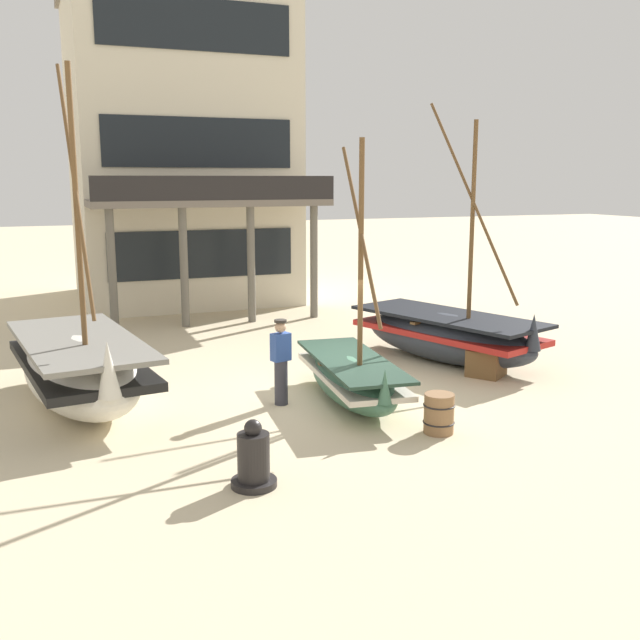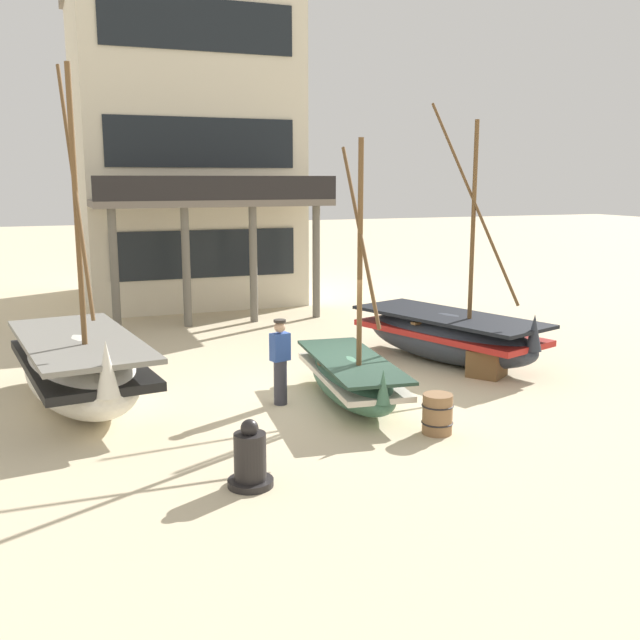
{
  "view_description": "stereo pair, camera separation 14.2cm",
  "coord_description": "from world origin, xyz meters",
  "px_view_note": "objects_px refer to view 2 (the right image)",
  "views": [
    {
      "loc": [
        -5.57,
        -12.99,
        4.33
      ],
      "look_at": [
        0.0,
        1.0,
        1.4
      ],
      "focal_mm": 40.79,
      "sensor_mm": 36.0,
      "label": 1
    },
    {
      "loc": [
        -5.44,
        -13.05,
        4.33
      ],
      "look_at": [
        0.0,
        1.0,
        1.4
      ],
      "focal_mm": 40.79,
      "sensor_mm": 36.0,
      "label": 2
    }
  ],
  "objects_px": {
    "fisherman_by_hull": "(280,363)",
    "fishing_boat_far_right": "(81,368)",
    "fishing_boat_near_left": "(351,377)",
    "fishing_boat_centre_large": "(449,335)",
    "wooden_barrel": "(437,414)",
    "cargo_crate": "(487,363)",
    "harbor_building_main": "(182,148)",
    "capstan_winch": "(250,460)"
  },
  "relations": [
    {
      "from": "fisherman_by_hull",
      "to": "fishing_boat_far_right",
      "type": "bearing_deg",
      "value": 160.13
    },
    {
      "from": "fishing_boat_near_left",
      "to": "fishing_boat_centre_large",
      "type": "bearing_deg",
      "value": 31.63
    },
    {
      "from": "wooden_barrel",
      "to": "cargo_crate",
      "type": "distance_m",
      "value": 4.07
    },
    {
      "from": "fishing_boat_far_right",
      "to": "harbor_building_main",
      "type": "bearing_deg",
      "value": 70.36
    },
    {
      "from": "fishing_boat_near_left",
      "to": "wooden_barrel",
      "type": "bearing_deg",
      "value": -73.1
    },
    {
      "from": "harbor_building_main",
      "to": "cargo_crate",
      "type": "bearing_deg",
      "value": -73.07
    },
    {
      "from": "wooden_barrel",
      "to": "cargo_crate",
      "type": "height_order",
      "value": "wooden_barrel"
    },
    {
      "from": "fishing_boat_near_left",
      "to": "cargo_crate",
      "type": "distance_m",
      "value": 3.64
    },
    {
      "from": "fishing_boat_near_left",
      "to": "capstan_winch",
      "type": "bearing_deg",
      "value": -133.17
    },
    {
      "from": "wooden_barrel",
      "to": "harbor_building_main",
      "type": "bearing_deg",
      "value": 94.16
    },
    {
      "from": "fishing_boat_centre_large",
      "to": "wooden_barrel",
      "type": "height_order",
      "value": "fishing_boat_centre_large"
    },
    {
      "from": "fishing_boat_far_right",
      "to": "capstan_winch",
      "type": "relative_size",
      "value": 6.39
    },
    {
      "from": "fishing_boat_near_left",
      "to": "capstan_winch",
      "type": "relative_size",
      "value": 5.07
    },
    {
      "from": "fisherman_by_hull",
      "to": "cargo_crate",
      "type": "xyz_separation_m",
      "value": [
        4.93,
        0.28,
        -0.53
      ]
    },
    {
      "from": "fisherman_by_hull",
      "to": "wooden_barrel",
      "type": "relative_size",
      "value": 2.41
    },
    {
      "from": "cargo_crate",
      "to": "fishing_boat_far_right",
      "type": "bearing_deg",
      "value": 173.17
    },
    {
      "from": "fishing_boat_centre_large",
      "to": "fishing_boat_far_right",
      "type": "xyz_separation_m",
      "value": [
        -8.46,
        -0.47,
        0.11
      ]
    },
    {
      "from": "fishing_boat_centre_large",
      "to": "fishing_boat_far_right",
      "type": "relative_size",
      "value": 0.95
    },
    {
      "from": "fishing_boat_near_left",
      "to": "fisherman_by_hull",
      "type": "distance_m",
      "value": 1.43
    },
    {
      "from": "fishing_boat_far_right",
      "to": "fisherman_by_hull",
      "type": "xyz_separation_m",
      "value": [
        3.62,
        -1.31,
        0.08
      ]
    },
    {
      "from": "fishing_boat_centre_large",
      "to": "fishing_boat_far_right",
      "type": "bearing_deg",
      "value": -176.8
    },
    {
      "from": "capstan_winch",
      "to": "fishing_boat_centre_large",
      "type": "bearing_deg",
      "value": 39.42
    },
    {
      "from": "fishing_boat_far_right",
      "to": "fisherman_by_hull",
      "type": "relative_size",
      "value": 3.79
    },
    {
      "from": "fishing_boat_near_left",
      "to": "capstan_winch",
      "type": "distance_m",
      "value": 4.31
    },
    {
      "from": "cargo_crate",
      "to": "harbor_building_main",
      "type": "xyz_separation_m",
      "value": [
        -4.1,
        13.47,
        5.12
      ]
    },
    {
      "from": "fishing_boat_far_right",
      "to": "cargo_crate",
      "type": "xyz_separation_m",
      "value": [
        8.54,
        -1.02,
        -0.45
      ]
    },
    {
      "from": "fisherman_by_hull",
      "to": "harbor_building_main",
      "type": "height_order",
      "value": "harbor_building_main"
    },
    {
      "from": "fishing_boat_far_right",
      "to": "wooden_barrel",
      "type": "relative_size",
      "value": 9.12
    },
    {
      "from": "fishing_boat_centre_large",
      "to": "fishing_boat_near_left",
      "type": "bearing_deg",
      "value": -148.37
    },
    {
      "from": "fishing_boat_centre_large",
      "to": "wooden_barrel",
      "type": "bearing_deg",
      "value": -123.11
    },
    {
      "from": "cargo_crate",
      "to": "harbor_building_main",
      "type": "bearing_deg",
      "value": 106.93
    },
    {
      "from": "fishing_boat_centre_large",
      "to": "cargo_crate",
      "type": "distance_m",
      "value": 1.54
    },
    {
      "from": "capstan_winch",
      "to": "cargo_crate",
      "type": "xyz_separation_m",
      "value": [
        6.53,
        3.8,
        -0.09
      ]
    },
    {
      "from": "fisherman_by_hull",
      "to": "capstan_winch",
      "type": "height_order",
      "value": "fisherman_by_hull"
    },
    {
      "from": "fisherman_by_hull",
      "to": "capstan_winch",
      "type": "xyz_separation_m",
      "value": [
        -1.6,
        -3.51,
        -0.44
      ]
    },
    {
      "from": "capstan_winch",
      "to": "harbor_building_main",
      "type": "relative_size",
      "value": 0.09
    },
    {
      "from": "fishing_boat_centre_large",
      "to": "cargo_crate",
      "type": "height_order",
      "value": "fishing_boat_centre_large"
    },
    {
      "from": "fishing_boat_far_right",
      "to": "capstan_winch",
      "type": "height_order",
      "value": "fishing_boat_far_right"
    },
    {
      "from": "capstan_winch",
      "to": "wooden_barrel",
      "type": "relative_size",
      "value": 1.43
    },
    {
      "from": "fishing_boat_near_left",
      "to": "fishing_boat_far_right",
      "type": "height_order",
      "value": "fishing_boat_far_right"
    },
    {
      "from": "fishing_boat_near_left",
      "to": "harbor_building_main",
      "type": "distance_m",
      "value": 14.97
    },
    {
      "from": "fishing_boat_near_left",
      "to": "wooden_barrel",
      "type": "xyz_separation_m",
      "value": [
        0.66,
        -2.19,
        -0.16
      ]
    }
  ]
}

